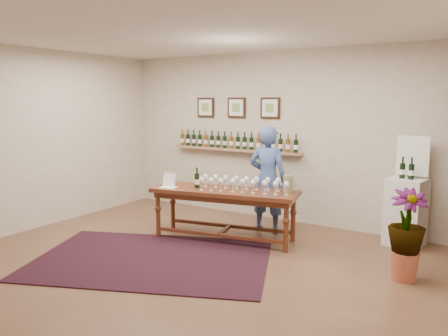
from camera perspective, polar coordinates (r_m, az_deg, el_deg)
The scene contains 14 objects.
ground at distance 5.52m, azimuth -4.54°, elevation -12.44°, with size 6.00×6.00×0.00m, color brown.
room_shell at distance 6.11m, azimuth 22.60°, elevation -0.15°, with size 6.00×6.00×6.00m.
rug at distance 5.73m, azimuth -9.38°, elevation -11.65°, with size 2.92×1.94×0.02m, color #3F100B.
tasting_table at distance 6.27m, azimuth 0.07°, elevation -3.80°, with size 2.19×1.09×0.74m.
table_glasses at distance 6.13m, azimuth 2.73°, elevation -2.10°, with size 1.41×0.33×0.20m, color silver, non-canonical shape.
table_bottles at distance 6.38m, azimuth -3.45°, elevation -1.24°, with size 0.27×0.16×0.29m, color black, non-canonical shape.
pitcher_left at distance 6.57m, azimuth -7.03°, elevation -1.37°, with size 0.13×0.13×0.21m, color olive, non-canonical shape.
pitcher_right at distance 6.07m, azimuth 8.38°, elevation -2.06°, with size 0.16×0.16×0.25m, color olive, non-canonical shape.
menu_card at distance 6.43m, azimuth -7.16°, elevation -1.57°, with size 0.23×0.17×0.21m, color white.
display_pedestal at distance 6.58m, azimuth 22.68°, elevation -5.32°, with size 0.47×0.47×0.94m, color silver.
pedestal_bottles at distance 6.43m, azimuth 22.79°, elevation 0.14°, with size 0.33×0.09×0.33m, color black, non-canonical shape.
info_sign at distance 6.55m, azimuth 23.44°, elevation 1.46°, with size 0.44×0.02×0.61m, color white.
potted_plant at distance 5.29m, azimuth 22.70°, elevation -8.09°, with size 0.63×0.63×0.90m.
person at distance 6.67m, azimuth 5.73°, elevation -1.47°, with size 0.59×0.39×1.63m, color #3A5289.
Camera 1 is at (3.10, -4.11, 1.99)m, focal length 35.00 mm.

